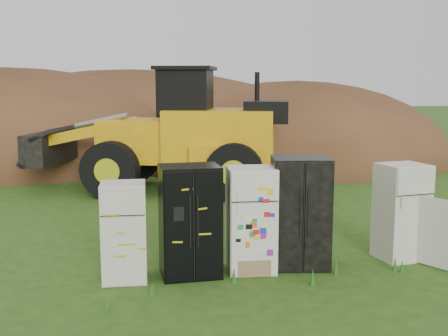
% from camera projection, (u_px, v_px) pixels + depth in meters
% --- Properties ---
extents(ground, '(120.00, 120.00, 0.00)m').
position_uv_depth(ground, '(276.00, 268.00, 9.61)').
color(ground, '#215115').
rests_on(ground, ground).
extents(fridge_leftmost, '(0.76, 0.73, 1.58)m').
position_uv_depth(fridge_leftmost, '(124.00, 232.00, 8.91)').
color(fridge_leftmost, silver).
rests_on(fridge_leftmost, ground).
extents(fridge_black_side, '(0.96, 0.76, 1.82)m').
position_uv_depth(fridge_black_side, '(190.00, 221.00, 9.12)').
color(fridge_black_side, black).
rests_on(fridge_black_side, ground).
extents(fridge_sticker, '(0.86, 0.81, 1.75)m').
position_uv_depth(fridge_sticker, '(251.00, 220.00, 9.35)').
color(fridge_sticker, white).
rests_on(fridge_sticker, ground).
extents(fridge_dark_mid, '(1.12, 0.98, 1.89)m').
position_uv_depth(fridge_dark_mid, '(300.00, 212.00, 9.57)').
color(fridge_dark_mid, black).
rests_on(fridge_dark_mid, ground).
extents(fridge_open_door, '(0.84, 0.78, 1.72)m').
position_uv_depth(fridge_open_door, '(401.00, 212.00, 10.00)').
color(fridge_open_door, silver).
rests_on(fridge_open_door, ground).
extents(wheel_loader, '(8.00, 5.33, 3.59)m').
position_uv_depth(wheel_loader, '(155.00, 130.00, 16.22)').
color(wheel_loader, gold).
rests_on(wheel_loader, ground).
extents(dirt_mound_right, '(12.86, 9.43, 6.44)m').
position_uv_depth(dirt_mound_right, '(295.00, 163.00, 22.10)').
color(dirt_mound_right, '#432915').
rests_on(dirt_mound_right, ground).
extents(dirt_mound_left, '(16.33, 12.25, 7.51)m').
position_uv_depth(dirt_mound_left, '(10.00, 161.00, 22.81)').
color(dirt_mound_left, '#432915').
rests_on(dirt_mound_left, ground).
extents(dirt_mound_back, '(20.14, 13.43, 7.52)m').
position_uv_depth(dirt_mound_back, '(132.00, 150.00, 26.58)').
color(dirt_mound_back, '#432915').
rests_on(dirt_mound_back, ground).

